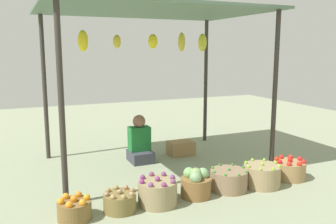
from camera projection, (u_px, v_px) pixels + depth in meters
name	position (u px, v px, depth m)	size (l,w,h in m)	color
ground_plane	(154.00, 164.00, 5.89)	(14.00, 14.00, 0.00)	gray
market_stall_structure	(152.00, 22.00, 5.51)	(3.36, 2.37, 2.44)	#38332D
vendor_person	(140.00, 144.00, 5.99)	(0.36, 0.44, 0.78)	#3A3B46
basket_oranges	(74.00, 209.00, 3.94)	(0.37, 0.37, 0.28)	brown
basket_potatoes	(120.00, 202.00, 4.15)	(0.38, 0.38, 0.26)	olive
basket_purple_onions	(158.00, 192.00, 4.32)	(0.47, 0.47, 0.35)	#99875F
basket_cabbages	(196.00, 184.00, 4.54)	(0.38, 0.38, 0.38)	brown
basket_green_chilies	(229.00, 180.00, 4.78)	(0.49, 0.49, 0.30)	#8C7254
basket_limes	(262.00, 175.00, 4.91)	(0.49, 0.49, 0.33)	#9E8860
basket_red_tomatoes	(289.00, 170.00, 5.19)	(0.45, 0.45, 0.31)	#A27E50
wooden_crate_near_vendor	(181.00, 148.00, 6.38)	(0.44, 0.31, 0.24)	#97754A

